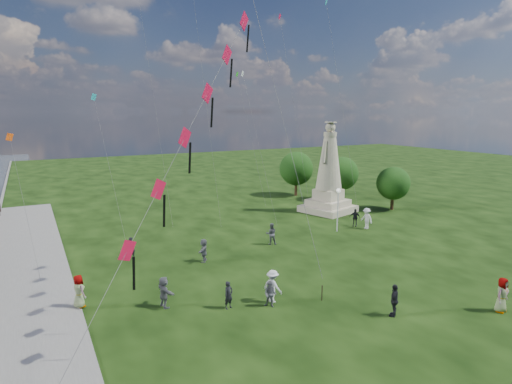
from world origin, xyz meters
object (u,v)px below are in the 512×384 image
person_1 (270,294)px  person_8 (367,218)px  person_7 (271,234)px  person_10 (79,293)px  person_9 (355,217)px  statue (329,178)px  person_4 (502,295)px  person_5 (164,292)px  person_11 (204,250)px  lamppost (338,201)px  person_0 (229,295)px  person_3 (394,300)px  person_2 (273,286)px  person_6 (131,248)px

person_1 → person_8: size_ratio=0.76×
person_7 → person_10: 15.58m
person_9 → statue: bearing=128.1°
person_4 → person_5: size_ratio=1.09×
person_1 → person_4: 12.19m
person_1 → person_4: size_ratio=0.77×
person_11 → statue: bearing=146.9°
lamppost → person_4: bearing=-97.7°
lamppost → person_10: 22.52m
lamppost → person_0: bearing=-148.1°
person_0 → person_7: 11.62m
person_3 → person_7: bearing=-125.8°
person_2 → person_10: (-9.54, 4.16, -0.03)m
lamppost → person_4: (-2.21, -16.31, -1.84)m
person_1 → person_5: size_ratio=0.84×
person_5 → person_1: bearing=-128.0°
lamppost → person_11: lamppost is taller
lamppost → person_0: size_ratio=2.54×
person_8 → person_10: bearing=-85.0°
lamppost → person_5: bearing=-157.4°
person_2 → person_0: bearing=58.7°
person_0 → person_9: (17.28, 9.78, 0.06)m
person_2 → person_3: (4.68, -4.41, -0.06)m
person_2 → person_5: bearing=46.3°
statue → person_2: bearing=-151.2°
person_11 → person_8: bearing=125.6°
person_3 → person_8: 17.06m
person_9 → person_10: (-24.34, -6.04, 0.07)m
person_2 → person_1: bearing=116.3°
person_3 → lamppost: bearing=-151.9°
person_9 → lamppost: bearing=-114.6°
person_5 → person_7: 12.74m
statue → lamppost: statue is taller
person_3 → person_6: 18.37m
person_3 → person_7: size_ratio=1.00×
person_2 → person_9: 17.98m
person_3 → person_4: (5.35, -2.32, 0.07)m
person_1 → statue: bearing=91.4°
lamppost → person_6: (-17.55, 1.42, -2.00)m
person_3 → person_11: (-5.65, 12.31, -0.04)m
lamppost → person_7: size_ratio=2.22×
person_2 → person_8: person_8 is taller
person_2 → person_3: bearing=-155.0°
person_6 → person_9: 20.13m
person_4 → person_2: bearing=136.0°
person_0 → person_7: person_7 is taller
person_4 → person_11: (-11.00, 14.63, -0.11)m
person_0 → person_11: person_11 is taller
person_5 → person_9: bearing=-78.5°
person_10 → statue: bearing=-90.7°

